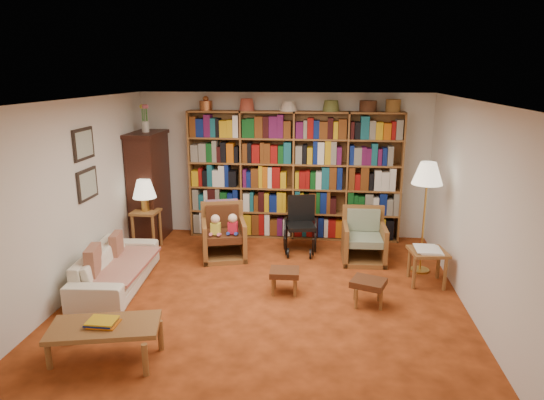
# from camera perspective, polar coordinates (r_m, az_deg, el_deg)

# --- Properties ---
(floor) EXTENTS (5.00, 5.00, 0.00)m
(floor) POSITION_cam_1_polar(r_m,az_deg,el_deg) (6.49, -0.69, -10.98)
(floor) COLOR #AD471A
(floor) RESTS_ON ground
(ceiling) EXTENTS (5.00, 5.00, 0.00)m
(ceiling) POSITION_cam_1_polar(r_m,az_deg,el_deg) (5.85, -0.76, 11.64)
(ceiling) COLOR silver
(ceiling) RESTS_ON wall_back
(wall_back) EXTENTS (5.00, 0.00, 5.00)m
(wall_back) POSITION_cam_1_polar(r_m,az_deg,el_deg) (8.48, 1.31, 4.10)
(wall_back) COLOR silver
(wall_back) RESTS_ON floor
(wall_front) EXTENTS (5.00, 0.00, 5.00)m
(wall_front) POSITION_cam_1_polar(r_m,az_deg,el_deg) (3.72, -5.40, -10.23)
(wall_front) COLOR silver
(wall_front) RESTS_ON floor
(wall_left) EXTENTS (0.00, 5.00, 5.00)m
(wall_left) POSITION_cam_1_polar(r_m,az_deg,el_deg) (6.81, -22.09, 0.34)
(wall_left) COLOR silver
(wall_left) RESTS_ON floor
(wall_right) EXTENTS (0.00, 5.00, 5.00)m
(wall_right) POSITION_cam_1_polar(r_m,az_deg,el_deg) (6.27, 22.59, -0.88)
(wall_right) COLOR silver
(wall_right) RESTS_ON floor
(bookshelf) EXTENTS (3.60, 0.30, 2.42)m
(bookshelf) POSITION_cam_1_polar(r_m,az_deg,el_deg) (8.31, 2.58, 3.31)
(bookshelf) COLOR brown
(bookshelf) RESTS_ON floor
(curio_cabinet) EXTENTS (0.50, 0.95, 2.40)m
(curio_cabinet) POSITION_cam_1_polar(r_m,az_deg,el_deg) (8.55, -14.24, 1.71)
(curio_cabinet) COLOR #37170F
(curio_cabinet) RESTS_ON floor
(framed_pictures) EXTENTS (0.03, 0.52, 0.97)m
(framed_pictures) POSITION_cam_1_polar(r_m,az_deg,el_deg) (6.99, -21.09, 3.93)
(framed_pictures) COLOR black
(framed_pictures) RESTS_ON wall_left
(sofa) EXTENTS (1.85, 0.84, 0.53)m
(sofa) POSITION_cam_1_polar(r_m,az_deg,el_deg) (6.94, -17.87, -7.60)
(sofa) COLOR silver
(sofa) RESTS_ON floor
(sofa_throw) EXTENTS (0.77, 1.39, 0.04)m
(sofa_throw) POSITION_cam_1_polar(r_m,az_deg,el_deg) (6.91, -17.52, -7.35)
(sofa_throw) COLOR beige
(sofa_throw) RESTS_ON sofa
(cushion_left) EXTENTS (0.16, 0.36, 0.34)m
(cushion_left) POSITION_cam_1_polar(r_m,az_deg,el_deg) (7.22, -17.83, -5.12)
(cushion_left) COLOR maroon
(cushion_left) RESTS_ON sofa
(cushion_right) EXTENTS (0.20, 0.41, 0.40)m
(cushion_right) POSITION_cam_1_polar(r_m,az_deg,el_deg) (6.63, -20.25, -7.12)
(cushion_right) COLOR maroon
(cushion_right) RESTS_ON sofa
(side_table_lamp) EXTENTS (0.43, 0.43, 0.65)m
(side_table_lamp) POSITION_cam_1_polar(r_m,az_deg,el_deg) (8.17, -14.57, -2.40)
(side_table_lamp) COLOR brown
(side_table_lamp) RESTS_ON floor
(table_lamp) EXTENTS (0.38, 0.38, 0.52)m
(table_lamp) POSITION_cam_1_polar(r_m,az_deg,el_deg) (8.04, -14.81, 1.17)
(table_lamp) COLOR gold
(table_lamp) RESTS_ON side_table_lamp
(armchair_leather) EXTENTS (0.85, 0.86, 0.85)m
(armchair_leather) POSITION_cam_1_polar(r_m,az_deg,el_deg) (7.68, -5.56, -4.06)
(armchair_leather) COLOR brown
(armchair_leather) RESTS_ON floor
(armchair_sage) EXTENTS (0.66, 0.69, 0.81)m
(armchair_sage) POSITION_cam_1_polar(r_m,az_deg,el_deg) (7.65, 10.72, -4.67)
(armchair_sage) COLOR brown
(armchair_sage) RESTS_ON floor
(wheelchair) EXTENTS (0.52, 0.72, 0.90)m
(wheelchair) POSITION_cam_1_polar(r_m,az_deg,el_deg) (7.86, 3.39, -3.11)
(wheelchair) COLOR black
(wheelchair) RESTS_ON floor
(floor_lamp) EXTENTS (0.43, 0.43, 1.62)m
(floor_lamp) POSITION_cam_1_polar(r_m,az_deg,el_deg) (7.10, 17.81, 2.49)
(floor_lamp) COLOR gold
(floor_lamp) RESTS_ON floor
(side_table_papers) EXTENTS (0.54, 0.54, 0.51)m
(side_table_papers) POSITION_cam_1_polar(r_m,az_deg,el_deg) (6.97, 17.85, -6.26)
(side_table_papers) COLOR brown
(side_table_papers) RESTS_ON floor
(footstool_a) EXTENTS (0.39, 0.33, 0.32)m
(footstool_a) POSITION_cam_1_polar(r_m,az_deg,el_deg) (6.42, 1.48, -8.69)
(footstool_a) COLOR #502615
(footstool_a) RESTS_ON floor
(footstool_b) EXTENTS (0.49, 0.46, 0.34)m
(footstool_b) POSITION_cam_1_polar(r_m,az_deg,el_deg) (6.21, 11.27, -9.73)
(footstool_b) COLOR #502615
(footstool_b) RESTS_ON floor
(coffee_table) EXTENTS (1.16, 0.76, 0.44)m
(coffee_table) POSITION_cam_1_polar(r_m,az_deg,el_deg) (5.28, -19.08, -14.14)
(coffee_table) COLOR brown
(coffee_table) RESTS_ON floor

